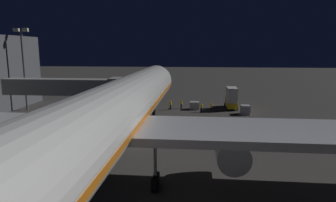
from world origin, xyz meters
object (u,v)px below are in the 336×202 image
object	(u,v)px
apron_floodlight_mast	(23,63)
traffic_cone_nose_port	(169,108)
baggage_container_near_belt	(245,110)
baggage_container_far_row	(194,105)
jet_bridge	(77,87)
ground_crew_marshaller_fwd	(201,107)
ground_crew_by_belt_loader	(181,104)
ground_crew_walking_aft	(211,107)
ground_crew_near_nose_gear	(171,104)
catering_truck	(231,98)
traffic_cone_nose_starboard	(147,108)
airliner_at_gate	(103,123)

from	to	relation	value
apron_floodlight_mast	traffic_cone_nose_port	xyz separation A→B (m)	(-27.70, -3.01, -8.95)
baggage_container_near_belt	baggage_container_far_row	xyz separation A→B (m)	(9.28, -3.70, -0.09)
jet_bridge	ground_crew_marshaller_fwd	world-z (taller)	jet_bridge
ground_crew_by_belt_loader	ground_crew_walking_aft	xyz separation A→B (m)	(-5.83, 3.00, 0.02)
ground_crew_marshaller_fwd	ground_crew_near_nose_gear	bearing A→B (deg)	-15.95
jet_bridge	traffic_cone_nose_port	size ratio (longest dim) A/B	37.34
traffic_cone_nose_port	catering_truck	bearing A→B (deg)	-168.99
ground_crew_by_belt_loader	traffic_cone_nose_port	size ratio (longest dim) A/B	3.27
catering_truck	traffic_cone_nose_starboard	bearing A→B (deg)	8.16
ground_crew_near_nose_gear	traffic_cone_nose_starboard	world-z (taller)	ground_crew_near_nose_gear
jet_bridge	traffic_cone_nose_starboard	world-z (taller)	jet_bridge
ground_crew_walking_aft	traffic_cone_nose_port	xyz separation A→B (m)	(8.19, -1.57, -0.73)
baggage_container_far_row	traffic_cone_nose_starboard	xyz separation A→B (m)	(9.42, 0.86, -0.47)
ground_crew_near_nose_gear	ground_crew_walking_aft	world-z (taller)	ground_crew_near_nose_gear
airliner_at_gate	apron_floodlight_mast	xyz separation A→B (m)	(25.50, -30.98, 3.42)
airliner_at_gate	baggage_container_near_belt	xyz separation A→B (m)	(-16.50, -31.15, -4.97)
baggage_container_far_row	traffic_cone_nose_starboard	bearing A→B (deg)	5.24
baggage_container_near_belt	ground_crew_walking_aft	distance (m)	6.24
jet_bridge	apron_floodlight_mast	distance (m)	17.53
airliner_at_gate	baggage_container_near_belt	world-z (taller)	airliner_at_gate
ground_crew_by_belt_loader	ground_crew_marshaller_fwd	xyz separation A→B (m)	(-4.00, 3.15, -0.00)
apron_floodlight_mast	baggage_container_near_belt	world-z (taller)	apron_floodlight_mast
jet_bridge	catering_truck	world-z (taller)	jet_bridge
jet_bridge	ground_crew_by_belt_loader	bearing A→B (deg)	-138.45
catering_truck	baggage_container_near_belt	bearing A→B (deg)	110.46
airliner_at_gate	ground_crew_by_belt_loader	xyz separation A→B (m)	(-4.56, -35.42, -4.82)
traffic_cone_nose_port	traffic_cone_nose_starboard	distance (m)	4.40
ground_crew_near_nose_gear	traffic_cone_nose_starboard	size ratio (longest dim) A/B	3.44
airliner_at_gate	ground_crew_marshaller_fwd	xyz separation A→B (m)	(-8.55, -32.27, -4.82)
catering_truck	baggage_container_near_belt	distance (m)	5.74
airliner_at_gate	ground_crew_near_nose_gear	world-z (taller)	airliner_at_gate
baggage_container_near_belt	traffic_cone_nose_starboard	xyz separation A→B (m)	(18.70, -2.84, -0.56)
airliner_at_gate	apron_floodlight_mast	world-z (taller)	airliner_at_gate
traffic_cone_nose_starboard	jet_bridge	bearing A→B (deg)	54.43
ground_crew_marshaller_fwd	ground_crew_walking_aft	distance (m)	1.84
baggage_container_near_belt	ground_crew_walking_aft	xyz separation A→B (m)	(6.11, -1.26, 0.17)
jet_bridge	ground_crew_near_nose_gear	size ratio (longest dim) A/B	10.86
apron_floodlight_mast	traffic_cone_nose_port	size ratio (longest dim) A/B	28.45
ground_crew_near_nose_gear	traffic_cone_nose_starboard	distance (m)	4.78
airliner_at_gate	apron_floodlight_mast	bearing A→B (deg)	-50.54
baggage_container_far_row	ground_crew_walking_aft	size ratio (longest dim) A/B	0.99
jet_bridge	traffic_cone_nose_starboard	distance (m)	16.33
baggage_container_near_belt	traffic_cone_nose_port	distance (m)	14.59
catering_truck	traffic_cone_nose_starboard	distance (m)	17.02
jet_bridge	airliner_at_gate	bearing A→B (deg)	117.32
airliner_at_gate	ground_crew_by_belt_loader	bearing A→B (deg)	-97.33
ground_crew_walking_aft	traffic_cone_nose_starboard	world-z (taller)	ground_crew_walking_aft
catering_truck	ground_crew_walking_aft	distance (m)	5.86
baggage_container_near_belt	baggage_container_far_row	distance (m)	9.99
ground_crew_by_belt_loader	traffic_cone_nose_starboard	size ratio (longest dim) A/B	3.27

